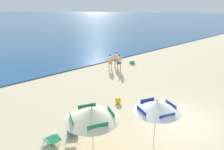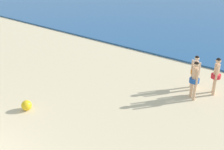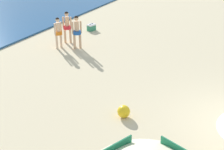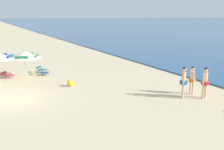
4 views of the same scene
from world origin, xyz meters
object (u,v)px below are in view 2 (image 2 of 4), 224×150
Objects in this scene: person_standing_near_shore at (216,73)px; person_wading_in at (195,78)px; person_standing_beside at (195,70)px; beach_ball at (27,105)px.

person_standing_near_shore is 1.14m from person_wading_in.
person_standing_beside is 3.81× the size of beach_ball.
person_standing_near_shore reaches higher than person_standing_beside.
person_standing_beside is 7.54m from beach_ball.
person_standing_near_shore is at bearing 45.98° from beach_ball.
beach_ball is at bearing -136.07° from person_wading_in.
person_standing_near_shore is 8.19m from beach_ball.
beach_ball is (-5.07, -4.89, -0.80)m from person_wading_in.
person_standing_beside is at bearing 50.77° from beach_ball.
person_standing_beside is at bearing 109.51° from person_wading_in.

